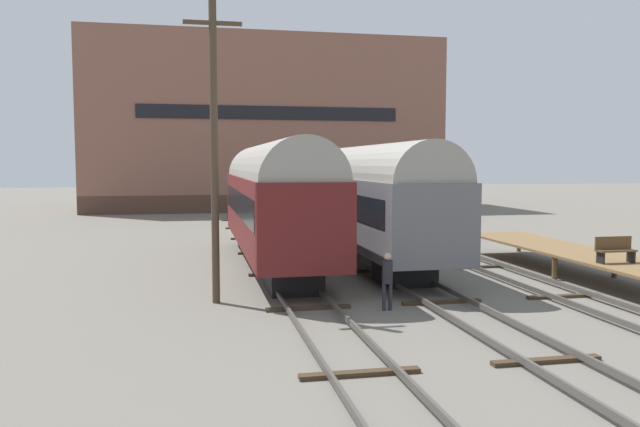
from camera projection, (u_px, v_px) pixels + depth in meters
The scene contains 11 objects.
ground_plane at pixel (410, 285), 22.69m from camera, with size 200.00×200.00×0.00m, color #6B665B.
track_left at pixel (293, 286), 21.82m from camera, with size 2.60×60.00×0.26m.
track_middle at pixel (410, 282), 22.67m from camera, with size 2.60×60.00×0.26m.
track_right at pixel (518, 277), 23.52m from camera, with size 2.60×60.00×0.26m.
train_car_maroon at pixel (274, 197), 26.61m from camera, with size 3.12×16.02×5.32m.
train_car_grey at pixel (363, 195), 28.82m from camera, with size 3.08×18.13×5.23m.
station_platform at pixel (585, 255), 23.91m from camera, with size 2.88×14.88×0.99m.
bench at pixel (615, 249), 21.58m from camera, with size 1.40×0.40×0.91m.
person_worker at pixel (387, 276), 18.76m from camera, with size 0.32×0.32×1.75m.
utility_pole at pixel (214, 141), 19.46m from camera, with size 1.80×0.24×9.94m.
warehouse_building at pixel (263, 126), 62.32m from camera, with size 33.33×13.52×16.22m.
Camera 1 is at (-7.65, -21.30, 4.44)m, focal length 35.00 mm.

